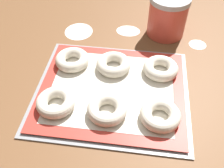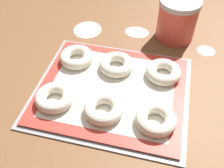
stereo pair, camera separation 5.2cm
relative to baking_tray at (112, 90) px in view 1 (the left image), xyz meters
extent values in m
plane|color=brown|center=(0.01, 0.00, 0.00)|extent=(2.80, 2.80, 0.00)
cube|color=#93969B|center=(0.00, 0.00, 0.00)|extent=(0.42, 0.36, 0.01)
cube|color=red|center=(0.00, 0.00, 0.01)|extent=(0.39, 0.34, 0.00)
cube|color=silver|center=(0.00, 0.00, 0.01)|extent=(0.33, 0.28, 0.00)
torus|color=silver|center=(-0.13, -0.08, 0.02)|extent=(0.10, 0.10, 0.03)
torus|color=silver|center=(0.00, -0.09, 0.02)|extent=(0.10, 0.10, 0.03)
torus|color=silver|center=(0.13, -0.09, 0.02)|extent=(0.10, 0.10, 0.03)
torus|color=silver|center=(-0.13, 0.08, 0.02)|extent=(0.10, 0.10, 0.03)
torus|color=silver|center=(-0.01, 0.08, 0.02)|extent=(0.10, 0.10, 0.03)
torus|color=silver|center=(0.13, 0.08, 0.02)|extent=(0.10, 0.10, 0.03)
cylinder|color=#DB4C3D|center=(0.15, 0.29, 0.06)|extent=(0.13, 0.13, 0.12)
ellipsoid|color=white|center=(0.02, 0.29, 0.00)|extent=(0.08, 0.06, 0.00)
ellipsoid|color=white|center=(0.25, 0.24, 0.00)|extent=(0.06, 0.05, 0.00)
ellipsoid|color=white|center=(-0.15, 0.26, 0.00)|extent=(0.10, 0.10, 0.00)
camera|label=1|loc=(0.06, -0.48, 0.54)|focal=42.00mm
camera|label=2|loc=(0.12, -0.47, 0.54)|focal=42.00mm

